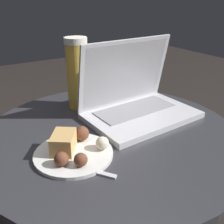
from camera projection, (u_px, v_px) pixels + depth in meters
table at (111, 165)px, 0.82m from camera, size 0.75×0.75×0.50m
laptop at (136, 101)px, 0.85m from camera, size 0.35×0.24×0.24m
beer_glass at (77, 74)px, 0.88m from camera, size 0.07×0.07×0.24m
snack_plate at (73, 149)px, 0.65m from camera, size 0.20×0.20×0.06m
fork at (75, 167)px, 0.60m from camera, size 0.12×0.15×0.00m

